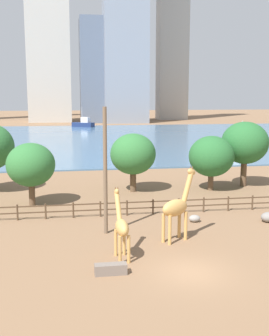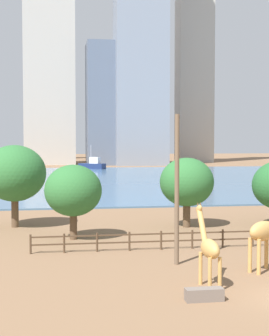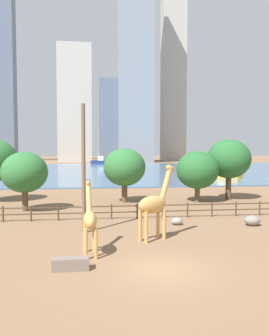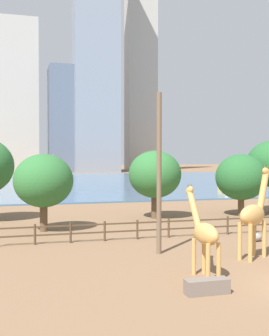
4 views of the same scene
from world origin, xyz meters
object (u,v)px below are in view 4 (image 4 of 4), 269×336
boulder_by_pole (255,237)px  tree_left_large (43,181)px  giraffe_tall (204,233)px  utility_pole (159,173)px  feeding_trough (207,286)px  tree_right_tall (241,177)px  giraffe_companion (254,215)px  boat_sailboat (236,183)px  tree_right_small (155,175)px  boat_tug (55,171)px

boulder_by_pole → tree_left_large: size_ratio=0.16×
giraffe_tall → utility_pole: utility_pole is taller
giraffe_tall → feeding_trough: (-0.90, -2.24, -1.71)m
tree_right_tall → giraffe_tall: bearing=-124.0°
feeding_trough → tree_left_large: bearing=108.8°
giraffe_companion → boat_sailboat: size_ratio=0.84×
giraffe_companion → tree_right_tall: 16.68m
feeding_trough → boat_sailboat: 55.97m
boat_sailboat → tree_right_small: bearing=-76.3°
giraffe_companion → feeding_trough: bearing=-166.9°
tree_right_small → boat_tug: size_ratio=0.83×
utility_pole → tree_right_small: 13.76m
tree_left_large → feeding_trough: bearing=-71.2°
giraffe_companion → feeding_trough: (-5.04, -4.87, -2.06)m
giraffe_tall → tree_right_tall: (11.75, 17.42, 1.59)m
tree_left_large → boat_sailboat: (33.51, 32.27, -2.63)m
boat_sailboat → boat_tug: size_ratio=0.83×
giraffe_companion → tree_left_large: tree_left_large is taller
utility_pole → feeding_trough: 8.36m
tree_left_large → tree_right_small: size_ratio=0.94×
feeding_trough → boat_tug: boat_tug is taller
giraffe_tall → boulder_by_pole: (6.67, 6.62, -1.73)m
tree_right_tall → tree_right_small: bearing=175.4°
tree_left_large → tree_right_tall: tree_right_tall is taller
feeding_trough → boat_sailboat: boat_sailboat is taller
utility_pole → feeding_trough: utility_pole is taller
utility_pole → tree_right_tall: 17.51m
tree_right_tall → boat_sailboat: (15.34, 28.80, -2.51)m
utility_pole → tree_right_tall: size_ratio=1.58×
giraffe_tall → tree_left_large: bearing=20.4°
tree_right_small → tree_left_large: bearing=-157.5°
tree_right_small → tree_right_tall: bearing=-4.6°
tree_left_large → tree_right_tall: bearing=10.8°
giraffe_tall → tree_left_large: 15.45m
giraffe_tall → tree_right_small: (3.54, 18.07, 1.91)m
boulder_by_pole → feeding_trough: bearing=-130.5°
tree_right_small → boat_sailboat: (23.55, 28.14, -2.83)m
giraffe_companion → boat_tug: (-2.00, 108.08, -1.10)m
utility_pole → boat_tug: size_ratio=1.25×
utility_pole → feeding_trough: size_ratio=5.06×
giraffe_tall → boat_tug: boat_tug is taller
boat_sailboat → giraffe_tall: bearing=-66.8°
feeding_trough → tree_right_tall: bearing=57.2°
boulder_by_pole → feeding_trough: feeding_trough is taller
feeding_trough → boat_sailboat: (27.99, 48.46, 0.79)m
giraffe_tall → giraffe_companion: giraffe_companion is taller
boulder_by_pole → boat_sailboat: 44.56m
tree_right_tall → boat_tug: (-9.62, 93.30, -2.34)m
boulder_by_pole → tree_left_large: (-13.09, 7.32, 3.45)m
giraffe_companion → boulder_by_pole: bearing=26.7°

